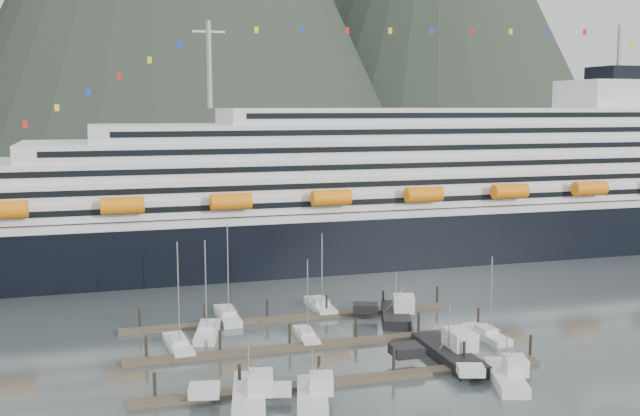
% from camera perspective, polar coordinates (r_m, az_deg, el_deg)
% --- Properties ---
extents(ground, '(1600.00, 1600.00, 0.00)m').
position_cam_1_polar(ground, '(96.32, 3.01, -10.81)').
color(ground, '#444F50').
rests_on(ground, ground).
extents(cruise_ship, '(210.00, 30.40, 50.30)m').
position_cam_1_polar(cruise_ship, '(154.62, 6.60, 0.79)').
color(cruise_ship, black).
rests_on(cruise_ship, ground).
extents(dock_near, '(48.18, 2.28, 3.20)m').
position_cam_1_polar(dock_near, '(85.83, 2.15, -12.95)').
color(dock_near, '#4B3E30').
rests_on(dock_near, ground).
extents(dock_mid, '(48.18, 2.28, 3.20)m').
position_cam_1_polar(dock_mid, '(97.51, -0.38, -10.37)').
color(dock_mid, '#4B3E30').
rests_on(dock_mid, ground).
extents(dock_far, '(48.18, 2.28, 3.20)m').
position_cam_1_polar(dock_far, '(109.49, -2.33, -8.34)').
color(dock_far, '#4B3E30').
rests_on(dock_far, ground).
extents(sailboat_a, '(5.09, 10.06, 13.76)m').
position_cam_1_polar(sailboat_a, '(103.12, -8.57, -9.37)').
color(sailboat_a, '#BDBDBD').
rests_on(sailboat_a, ground).
extents(sailboat_b, '(3.23, 9.93, 14.46)m').
position_cam_1_polar(sailboat_b, '(98.37, -10.73, -10.28)').
color(sailboat_b, '#BDBDBD').
rests_on(sailboat_b, ground).
extents(sailboat_c, '(2.79, 8.23, 11.31)m').
position_cam_1_polar(sailboat_c, '(100.51, -1.04, -9.77)').
color(sailboat_c, '#BDBDBD').
rests_on(sailboat_c, ground).
extents(sailboat_e, '(2.68, 10.09, 14.61)m').
position_cam_1_polar(sailboat_e, '(110.45, -7.05, -8.18)').
color(sailboat_e, '#BDBDBD').
rests_on(sailboat_e, ground).
extents(sailboat_f, '(3.00, 9.71, 12.42)m').
position_cam_1_polar(sailboat_f, '(114.63, 0.02, -7.53)').
color(sailboat_f, '#BDBDBD').
rests_on(sailboat_f, ground).
extents(sailboat_h, '(3.00, 8.89, 11.65)m').
position_cam_1_polar(sailboat_h, '(103.47, 12.55, -9.43)').
color(sailboat_h, '#BDBDBD').
rests_on(sailboat_h, ground).
extents(trawler_a, '(9.20, 12.52, 6.62)m').
position_cam_1_polar(trawler_a, '(80.56, -5.54, -13.98)').
color(trawler_a, '#BDBDBD').
rests_on(trawler_a, ground).
extents(trawler_b, '(7.98, 10.06, 6.17)m').
position_cam_1_polar(trawler_b, '(80.46, -0.68, -14.00)').
color(trawler_b, '#BDBDBD').
rests_on(trawler_b, ground).
extents(trawler_c, '(10.36, 14.73, 7.50)m').
position_cam_1_polar(trawler_c, '(94.04, 9.68, -10.78)').
color(trawler_c, black).
rests_on(trawler_c, ground).
extents(trawler_d, '(8.51, 10.76, 6.09)m').
position_cam_1_polar(trawler_d, '(88.12, 13.89, -12.27)').
color(trawler_d, '#BDBDBD').
rests_on(trawler_d, ground).
extents(trawler_e, '(10.00, 12.19, 7.55)m').
position_cam_1_polar(trawler_e, '(109.75, 5.71, -7.99)').
color(trawler_e, black).
rests_on(trawler_e, ground).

